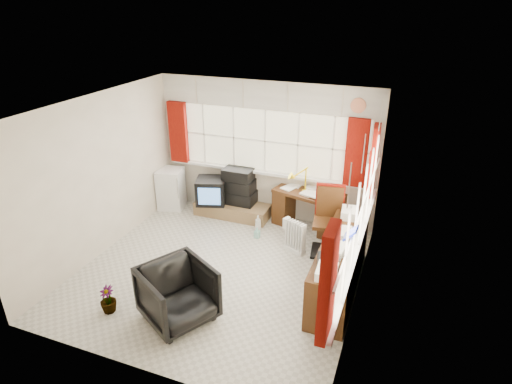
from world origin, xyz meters
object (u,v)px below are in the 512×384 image
mini_fridge (171,189)px  tv_bench (232,209)px  desk (308,207)px  office_chair (178,294)px  desk_lamp (306,174)px  task_chair (329,217)px  radiator (295,239)px  crt_tv (211,191)px  credenza (339,266)px

mini_fridge → tv_bench: bearing=3.8°
desk → office_chair: 3.06m
desk_lamp → office_chair: 3.10m
task_chair → radiator: (-0.46, -0.25, -0.37)m
desk → tv_bench: bearing=-176.8°
desk_lamp → crt_tv: desk_lamp is taller
task_chair → mini_fridge: task_chair is taller
radiator → tv_bench: radiator is taller
desk_lamp → tv_bench: 1.62m
desk_lamp → mini_fridge: desk_lamp is taller
task_chair → mini_fridge: 3.20m
task_chair → credenza: size_ratio=0.56×
radiator → crt_tv: bearing=159.3°
task_chair → mini_fridge: bearing=171.9°
radiator → crt_tv: (-1.83, 0.69, 0.27)m
crt_tv → desk_lamp: bearing=5.3°
office_chair → crt_tv: office_chair is taller
desk_lamp → mini_fridge: bearing=-176.7°
desk → office_chair: (-0.93, -2.92, -0.01)m
desk_lamp → radiator: 1.17m
office_chair → crt_tv: size_ratio=1.29×
task_chair → desk_lamp: bearing=132.3°
mini_fridge → desk: bearing=3.5°
desk → credenza: 1.81m
credenza → desk_lamp: bearing=120.1°
office_chair → desk_lamp: bearing=13.6°
task_chair → tv_bench: 2.03m
desk → desk_lamp: desk_lamp is taller
task_chair → mini_fridge: size_ratio=1.42×
desk → radiator: (0.01, -0.86, -0.16)m
desk_lamp → crt_tv: size_ratio=0.72×
task_chair → radiator: task_chair is taller
tv_bench → mini_fridge: 1.28m
office_chair → mini_fridge: mini_fridge is taller
credenza → crt_tv: 3.02m
office_chair → tv_bench: office_chair is taller
credenza → tv_bench: size_ratio=1.43×
desk_lamp → credenza: desk_lamp is taller
office_chair → credenza: (1.77, 1.32, 0.01)m
office_chair → credenza: bearing=-23.4°
desk → office_chair: bearing=-107.6°
desk_lamp → task_chair: (0.55, -0.60, -0.42)m
desk → crt_tv: (-1.81, -0.17, 0.10)m
tv_bench → crt_tv: (-0.38, -0.09, 0.36)m
tv_bench → radiator: bearing=-28.5°
office_chair → radiator: (0.94, 2.06, -0.16)m
credenza → crt_tv: (-2.66, 1.43, 0.10)m
desk → radiator: bearing=-89.1°
radiator → mini_fridge: 2.79m
task_chair → tv_bench: size_ratio=0.80×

